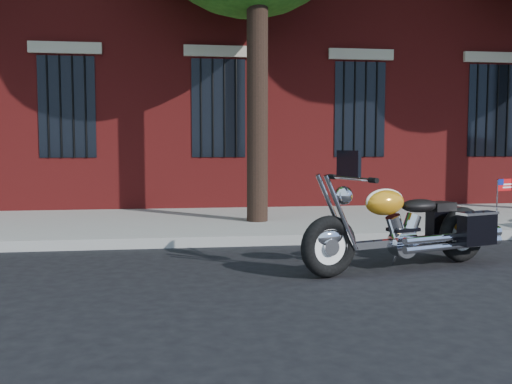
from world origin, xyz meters
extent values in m
plane|color=black|center=(0.00, 0.00, 0.00)|extent=(120.00, 120.00, 0.00)
cube|color=gray|center=(0.00, 1.38, 0.07)|extent=(40.00, 0.16, 0.15)
cube|color=gray|center=(0.00, 3.26, 0.07)|extent=(40.00, 3.60, 0.15)
cube|color=black|center=(0.00, 5.11, 2.20)|extent=(1.10, 0.14, 2.00)
cube|color=#B2A893|center=(0.00, 5.08, 3.35)|extent=(1.40, 0.20, 0.22)
cylinder|color=black|center=(0.00, 5.03, 2.20)|extent=(0.04, 0.04, 2.00)
cylinder|color=black|center=(0.50, 2.90, 2.50)|extent=(0.36, 0.36, 5.00)
torus|color=black|center=(0.77, -0.75, 0.35)|extent=(0.70, 0.35, 0.69)
torus|color=black|center=(2.62, -0.16, 0.35)|extent=(0.70, 0.35, 0.69)
cylinder|color=white|center=(0.77, -0.75, 0.35)|extent=(0.51, 0.21, 0.51)
cylinder|color=white|center=(2.62, -0.16, 0.35)|extent=(0.51, 0.21, 0.51)
ellipsoid|color=white|center=(0.77, -0.75, 0.45)|extent=(0.38, 0.23, 0.20)
ellipsoid|color=orange|center=(2.62, -0.16, 0.47)|extent=(0.39, 0.25, 0.20)
cube|color=white|center=(1.70, -0.46, 0.33)|extent=(1.49, 0.56, 0.08)
cylinder|color=white|center=(1.75, -0.44, 0.31)|extent=(0.37, 0.28, 0.33)
cylinder|color=white|center=(2.29, -0.46, 0.32)|extent=(1.25, 0.48, 0.09)
ellipsoid|color=orange|center=(1.48, -0.53, 0.80)|extent=(0.57, 0.43, 0.29)
ellipsoid|color=black|center=(1.97, -0.37, 0.74)|extent=(0.56, 0.43, 0.16)
cube|color=black|center=(2.51, 0.08, 0.46)|extent=(0.52, 0.31, 0.39)
cube|color=black|center=(2.67, -0.42, 0.46)|extent=(0.52, 0.31, 0.39)
cylinder|color=white|center=(1.04, -0.67, 1.08)|extent=(0.28, 0.77, 0.04)
sphere|color=white|center=(0.95, -0.70, 0.90)|extent=(0.26, 0.26, 0.20)
cube|color=black|center=(1.01, -0.68, 1.25)|extent=(0.16, 0.40, 0.29)
cube|color=red|center=(3.05, -0.35, 0.97)|extent=(0.22, 0.08, 0.14)
camera|label=1|loc=(-0.85, -6.71, 1.45)|focal=40.00mm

